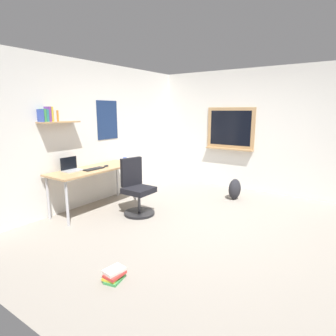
# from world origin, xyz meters

# --- Properties ---
(ground_plane) EXTENTS (5.20, 5.20, 0.00)m
(ground_plane) POSITION_xyz_m (0.00, 0.00, 0.00)
(ground_plane) COLOR gray
(ground_plane) RESTS_ON ground
(wall_back) EXTENTS (5.00, 0.30, 2.60)m
(wall_back) POSITION_xyz_m (-0.01, 2.45, 1.30)
(wall_back) COLOR silver
(wall_back) RESTS_ON ground
(wall_right) EXTENTS (0.22, 5.00, 2.60)m
(wall_right) POSITION_xyz_m (2.45, 0.03, 1.30)
(wall_right) COLOR silver
(wall_right) RESTS_ON ground
(desk) EXTENTS (1.67, 0.61, 0.74)m
(desk) POSITION_xyz_m (-0.37, 2.06, 0.67)
(desk) COLOR tan
(desk) RESTS_ON ground
(office_chair) EXTENTS (0.52, 0.53, 0.95)m
(office_chair) POSITION_xyz_m (-0.13, 1.31, 0.41)
(office_chair) COLOR black
(office_chair) RESTS_ON ground
(laptop) EXTENTS (0.31, 0.21, 0.23)m
(laptop) POSITION_xyz_m (-0.74, 2.21, 0.80)
(laptop) COLOR #ADAFB5
(laptop) RESTS_ON desk
(keyboard) EXTENTS (0.37, 0.13, 0.02)m
(keyboard) POSITION_xyz_m (-0.45, 1.99, 0.75)
(keyboard) COLOR black
(keyboard) RESTS_ON desk
(computer_mouse) EXTENTS (0.10, 0.06, 0.03)m
(computer_mouse) POSITION_xyz_m (-0.17, 1.99, 0.76)
(computer_mouse) COLOR #262628
(computer_mouse) RESTS_ON desk
(coffee_mug) EXTENTS (0.08, 0.08, 0.09)m
(coffee_mug) POSITION_xyz_m (0.37, 2.04, 0.79)
(coffee_mug) COLOR #334CA5
(coffee_mug) RESTS_ON desk
(backpack) EXTENTS (0.32, 0.22, 0.41)m
(backpack) POSITION_xyz_m (1.58, 0.24, 0.20)
(backpack) COLOR #232328
(backpack) RESTS_ON ground
(book_stack_on_floor) EXTENTS (0.25, 0.22, 0.12)m
(book_stack_on_floor) POSITION_xyz_m (-1.74, 0.23, 0.06)
(book_stack_on_floor) COLOR #3D934C
(book_stack_on_floor) RESTS_ON ground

